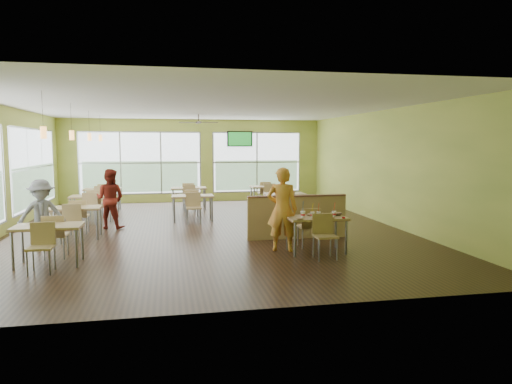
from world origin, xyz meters
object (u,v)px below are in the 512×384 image
(man_plaid, at_px, (282,209))
(food_basket, at_px, (336,214))
(half_wall_divider, at_px, (297,217))
(main_table, at_px, (316,222))

(man_plaid, height_order, food_basket, man_plaid)
(half_wall_divider, xyz_separation_m, food_basket, (0.48, -1.33, 0.26))
(main_table, relative_size, man_plaid, 0.86)
(main_table, bearing_deg, half_wall_divider, 90.00)
(main_table, xyz_separation_m, man_plaid, (-0.66, 0.28, 0.25))
(main_table, xyz_separation_m, food_basket, (0.48, 0.12, 0.15))
(man_plaid, bearing_deg, main_table, 174.50)
(man_plaid, distance_m, food_basket, 1.15)
(half_wall_divider, bearing_deg, food_basket, -70.34)
(half_wall_divider, distance_m, man_plaid, 1.39)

